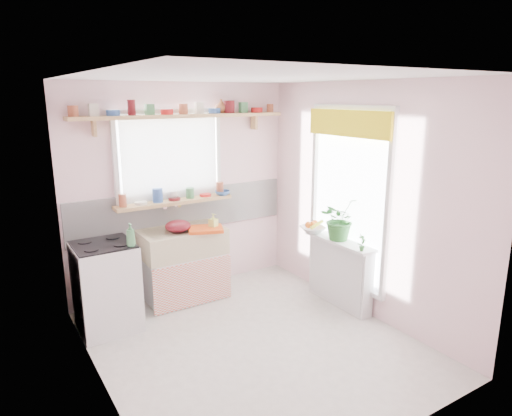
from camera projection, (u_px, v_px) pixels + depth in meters
room at (262, 184)px, 5.17m from camera, size 3.20×3.20×3.20m
sink_unit at (183, 264)px, 5.33m from camera, size 0.95×0.65×1.11m
cooker at (106, 286)px, 4.63m from camera, size 0.58×0.58×0.93m
radiator_ledge at (340, 271)px, 5.20m from camera, size 0.22×0.95×0.78m
windowsill at (174, 202)px, 5.31m from camera, size 1.40×0.22×0.04m
pine_shelf at (184, 116)px, 5.15m from camera, size 2.52×0.24×0.04m
shelf_crockery at (182, 109)px, 5.12m from camera, size 2.47×0.11×0.12m
sill_crockery at (173, 196)px, 5.29m from camera, size 1.35×0.11×0.12m
dish_tray at (206, 229)px, 5.18m from camera, size 0.46×0.41×0.04m
colander at (178, 226)px, 5.13m from camera, size 0.38×0.38×0.13m
jade_plant at (339, 219)px, 5.06m from camera, size 0.55×0.52×0.48m
fruit_bowl at (313, 229)px, 5.38m from camera, size 0.33×0.33×0.07m
herb_pot at (362, 243)px, 4.71m from camera, size 0.11×0.09×0.18m
soap_bottle_sink at (213, 222)px, 5.21m from camera, size 0.11×0.11×0.19m
sill_cup at (172, 195)px, 5.33m from camera, size 0.15×0.15×0.10m
sill_bowl at (222, 193)px, 5.57m from camera, size 0.21×0.21×0.06m
shelf_vase at (221, 106)px, 5.44m from camera, size 0.20×0.20×0.16m
cooker_bottle at (131, 235)px, 4.43m from camera, size 0.09×0.09×0.23m
fruit at (313, 224)px, 5.37m from camera, size 0.20×0.14×0.10m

